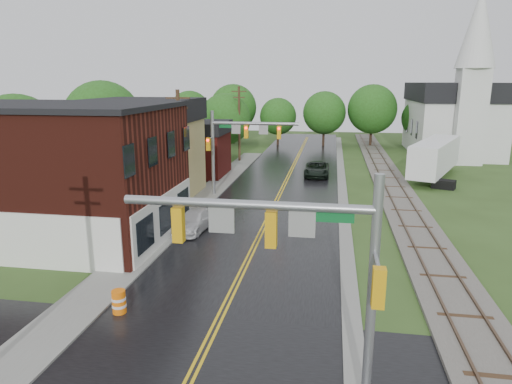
% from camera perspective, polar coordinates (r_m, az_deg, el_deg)
% --- Properties ---
extents(main_road, '(10.00, 90.00, 0.02)m').
position_cam_1_polar(main_road, '(41.51, 3.27, 0.32)').
color(main_road, black).
rests_on(main_road, ground).
extents(curb_right, '(0.80, 70.00, 0.12)m').
position_cam_1_polar(curb_right, '(46.17, 10.64, 1.48)').
color(curb_right, gray).
rests_on(curb_right, ground).
extents(sidewalk_left, '(2.40, 50.00, 0.12)m').
position_cam_1_polar(sidewalk_left, '(37.93, -6.92, -1.04)').
color(sidewalk_left, gray).
rests_on(sidewalk_left, ground).
extents(brick_building, '(14.30, 10.30, 8.30)m').
position_cam_1_polar(brick_building, '(30.74, -23.85, 2.34)').
color(brick_building, '#45160E').
rests_on(brick_building, ground).
extents(yellow_house, '(8.00, 7.00, 6.40)m').
position_cam_1_polar(yellow_house, '(39.78, -13.31, 4.09)').
color(yellow_house, tan).
rests_on(yellow_house, ground).
extents(darkred_building, '(7.00, 6.00, 4.40)m').
position_cam_1_polar(darkred_building, '(47.94, -8.02, 4.70)').
color(darkred_building, '#3F0F0C').
rests_on(darkred_building, ground).
extents(church, '(10.40, 18.40, 20.00)m').
position_cam_1_polar(church, '(65.90, 23.58, 9.31)').
color(church, silver).
rests_on(church, ground).
extents(railroad, '(3.20, 80.00, 0.30)m').
position_cam_1_polar(railroad, '(46.49, 16.32, 1.37)').
color(railroad, '#59544C').
rests_on(railroad, ground).
extents(traffic_signal_near, '(7.34, 0.30, 7.20)m').
position_cam_1_polar(traffic_signal_near, '(13.03, 5.20, -7.08)').
color(traffic_signal_near, gray).
rests_on(traffic_signal_near, ground).
extents(traffic_signal_far, '(7.34, 0.43, 7.20)m').
position_cam_1_polar(traffic_signal_far, '(38.24, -2.33, 6.76)').
color(traffic_signal_far, gray).
rests_on(traffic_signal_far, ground).
extents(utility_pole_b, '(1.80, 0.28, 9.00)m').
position_cam_1_polar(utility_pole_b, '(34.37, -9.52, 5.37)').
color(utility_pole_b, '#382616').
rests_on(utility_pole_b, ground).
extents(utility_pole_c, '(1.80, 0.28, 9.00)m').
position_cam_1_polar(utility_pole_c, '(55.50, -2.11, 8.65)').
color(utility_pole_c, '#382616').
rests_on(utility_pole_c, ground).
extents(tree_left_a, '(6.80, 6.80, 8.67)m').
position_cam_1_polar(tree_left_a, '(40.39, -27.48, 5.81)').
color(tree_left_a, black).
rests_on(tree_left_a, ground).
extents(tree_left_b, '(7.60, 7.60, 9.69)m').
position_cam_1_polar(tree_left_b, '(47.70, -18.43, 8.35)').
color(tree_left_b, black).
rests_on(tree_left_b, ground).
extents(tree_left_c, '(6.00, 6.00, 7.65)m').
position_cam_1_polar(tree_left_c, '(53.49, -10.50, 8.02)').
color(tree_left_c, black).
rests_on(tree_left_c, ground).
extents(tree_left_e, '(6.40, 6.40, 8.16)m').
position_cam_1_polar(tree_left_e, '(57.78, -3.75, 8.93)').
color(tree_left_e, black).
rests_on(tree_left_e, ground).
extents(suv_dark, '(2.45, 5.31, 1.47)m').
position_cam_1_polar(suv_dark, '(47.48, 7.62, 2.83)').
color(suv_dark, black).
rests_on(suv_dark, ground).
extents(pickup_white, '(2.38, 4.69, 1.31)m').
position_cam_1_polar(pickup_white, '(30.32, -7.67, -3.56)').
color(pickup_white, beige).
rests_on(pickup_white, ground).
extents(semi_trailer, '(7.07, 12.22, 3.83)m').
position_cam_1_polar(semi_trailer, '(49.10, 21.50, 4.19)').
color(semi_trailer, black).
rests_on(semi_trailer, ground).
extents(construction_barrel, '(0.67, 0.67, 1.03)m').
position_cam_1_polar(construction_barrel, '(20.61, -16.76, -13.01)').
color(construction_barrel, orange).
rests_on(construction_barrel, ground).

